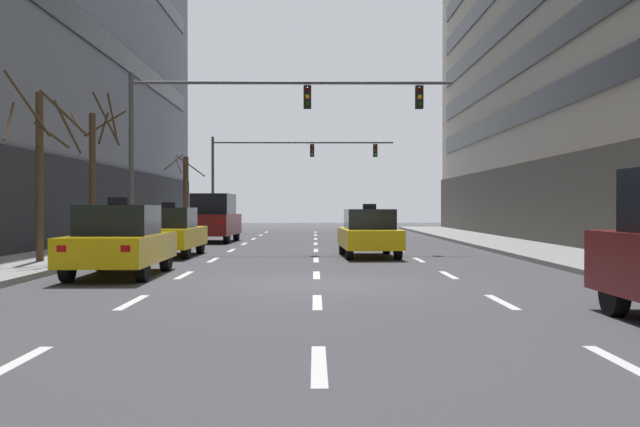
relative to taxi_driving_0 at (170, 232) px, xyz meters
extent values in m
plane|color=#424247|center=(4.82, -8.73, -0.79)|extent=(120.00, 120.00, 0.00)
cube|color=silver|center=(1.66, -16.73, -0.79)|extent=(0.16, 2.00, 0.01)
cube|color=silver|center=(1.66, -11.73, -0.79)|extent=(0.16, 2.00, 0.01)
cube|color=silver|center=(1.66, -6.73, -0.79)|extent=(0.16, 2.00, 0.01)
cube|color=silver|center=(1.66, -1.73, -0.79)|extent=(0.16, 2.00, 0.01)
cube|color=silver|center=(1.66, 3.27, -0.79)|extent=(0.16, 2.00, 0.01)
cube|color=silver|center=(1.66, 8.27, -0.79)|extent=(0.16, 2.00, 0.01)
cube|color=silver|center=(1.66, 13.27, -0.79)|extent=(0.16, 2.00, 0.01)
cube|color=silver|center=(1.66, 18.27, -0.79)|extent=(0.16, 2.00, 0.01)
cube|color=silver|center=(1.66, 23.27, -0.79)|extent=(0.16, 2.00, 0.01)
cube|color=silver|center=(4.82, -16.73, -0.79)|extent=(0.16, 2.00, 0.01)
cube|color=silver|center=(4.82, -11.73, -0.79)|extent=(0.16, 2.00, 0.01)
cube|color=silver|center=(4.82, -6.73, -0.79)|extent=(0.16, 2.00, 0.01)
cube|color=silver|center=(4.82, -1.73, -0.79)|extent=(0.16, 2.00, 0.01)
cube|color=silver|center=(4.82, 3.27, -0.79)|extent=(0.16, 2.00, 0.01)
cube|color=silver|center=(4.82, 8.27, -0.79)|extent=(0.16, 2.00, 0.01)
cube|color=silver|center=(4.82, 13.27, -0.79)|extent=(0.16, 2.00, 0.01)
cube|color=silver|center=(4.82, 18.27, -0.79)|extent=(0.16, 2.00, 0.01)
cube|color=silver|center=(4.82, 23.27, -0.79)|extent=(0.16, 2.00, 0.01)
cube|color=silver|center=(7.97, -16.73, -0.79)|extent=(0.16, 2.00, 0.01)
cube|color=silver|center=(7.97, -11.73, -0.79)|extent=(0.16, 2.00, 0.01)
cube|color=silver|center=(7.97, -6.73, -0.79)|extent=(0.16, 2.00, 0.01)
cube|color=silver|center=(7.97, -1.73, -0.79)|extent=(0.16, 2.00, 0.01)
cube|color=silver|center=(7.97, 3.27, -0.79)|extent=(0.16, 2.00, 0.01)
cube|color=silver|center=(7.97, 8.27, -0.79)|extent=(0.16, 2.00, 0.01)
cube|color=silver|center=(7.97, 13.27, -0.79)|extent=(0.16, 2.00, 0.01)
cube|color=silver|center=(7.97, 18.27, -0.79)|extent=(0.16, 2.00, 0.01)
cube|color=silver|center=(7.97, 23.27, -0.79)|extent=(0.16, 2.00, 0.01)
cylinder|color=black|center=(-0.76, 1.38, -0.47)|extent=(0.22, 0.65, 0.64)
cylinder|color=black|center=(0.80, 1.35, -0.47)|extent=(0.22, 0.65, 0.64)
cylinder|color=black|center=(-0.80, -1.25, -0.47)|extent=(0.22, 0.65, 0.64)
cylinder|color=black|center=(0.76, -1.27, -0.47)|extent=(0.22, 0.65, 0.64)
cube|color=yellow|center=(0.00, 0.05, -0.16)|extent=(1.86, 4.31, 0.62)
cube|color=black|center=(0.00, -0.14, 0.48)|extent=(1.59, 1.87, 0.66)
cube|color=white|center=(-0.59, 2.16, -0.05)|extent=(0.20, 0.08, 0.14)
cube|color=red|center=(-0.66, -2.04, -0.05)|extent=(0.20, 0.08, 0.14)
cube|color=white|center=(0.66, 2.14, -0.05)|extent=(0.20, 0.08, 0.14)
cube|color=red|center=(0.59, -2.06, -0.05)|extent=(0.20, 0.08, 0.14)
cube|color=black|center=(0.00, -0.14, 0.90)|extent=(0.43, 0.20, 0.18)
cylinder|color=black|center=(5.73, 0.94, -0.48)|extent=(0.23, 0.63, 0.62)
cylinder|color=black|center=(7.23, 1.00, -0.48)|extent=(0.23, 0.63, 0.62)
cylinder|color=black|center=(5.84, -1.61, -0.48)|extent=(0.23, 0.63, 0.62)
cylinder|color=black|center=(7.35, -1.54, -0.48)|extent=(0.23, 0.63, 0.62)
cube|color=yellow|center=(6.54, -0.30, -0.18)|extent=(1.92, 4.22, 0.60)
cube|color=black|center=(6.54, -0.49, 0.44)|extent=(1.59, 1.86, 0.64)
cube|color=white|center=(5.84, 1.71, -0.07)|extent=(0.19, 0.08, 0.13)
cube|color=red|center=(6.02, -2.36, -0.07)|extent=(0.19, 0.08, 0.13)
cube|color=white|center=(7.05, 1.76, -0.07)|extent=(0.19, 0.08, 0.13)
cube|color=red|center=(7.23, -2.31, -0.07)|extent=(0.19, 0.08, 0.13)
cube|color=black|center=(6.54, -0.49, 0.85)|extent=(0.42, 0.21, 0.17)
cylinder|color=black|center=(-0.68, 11.34, -0.45)|extent=(0.26, 0.70, 0.69)
cylinder|color=black|center=(1.00, 11.27, -0.45)|extent=(0.26, 0.70, 0.69)
cylinder|color=black|center=(-0.80, 8.51, -0.45)|extent=(0.26, 0.70, 0.69)
cylinder|color=black|center=(0.88, 8.44, -0.45)|extent=(0.26, 0.70, 0.69)
cube|color=maroon|center=(0.10, 9.89, 0.03)|extent=(2.13, 4.70, 0.94)
cube|color=black|center=(0.10, 9.89, 0.97)|extent=(1.79, 2.80, 0.94)
cube|color=white|center=(-0.48, 12.19, 0.19)|extent=(0.21, 0.09, 0.15)
cube|color=red|center=(-0.67, 7.65, 0.19)|extent=(0.21, 0.09, 0.15)
cube|color=white|center=(0.87, 12.13, 0.19)|extent=(0.21, 0.09, 0.15)
cube|color=red|center=(0.68, 7.60, 0.19)|extent=(0.21, 0.09, 0.15)
cylinder|color=black|center=(-0.62, -5.59, -0.46)|extent=(0.23, 0.67, 0.67)
cylinder|color=black|center=(1.00, -5.57, -0.46)|extent=(0.23, 0.67, 0.67)
cylinder|color=black|center=(-0.58, -8.32, -0.46)|extent=(0.23, 0.67, 0.67)
cylinder|color=black|center=(1.04, -8.30, -0.46)|extent=(0.23, 0.67, 0.67)
cube|color=yellow|center=(0.21, -6.94, -0.13)|extent=(1.92, 4.48, 0.65)
cube|color=black|center=(0.21, -7.15, 0.53)|extent=(1.65, 1.95, 0.69)
cube|color=white|center=(-0.47, -4.77, -0.02)|extent=(0.20, 0.08, 0.14)
cube|color=red|center=(-0.41, -9.14, -0.02)|extent=(0.20, 0.08, 0.14)
cube|color=white|center=(0.83, -4.75, -0.02)|extent=(0.20, 0.08, 0.14)
cube|color=red|center=(0.89, -9.12, -0.02)|extent=(0.20, 0.08, 0.14)
cube|color=black|center=(0.21, -7.15, 0.97)|extent=(0.45, 0.21, 0.18)
cylinder|color=black|center=(9.23, -13.37, -0.45)|extent=(0.23, 0.68, 0.68)
cube|color=white|center=(9.38, -12.54, 0.17)|extent=(0.21, 0.08, 0.14)
cylinder|color=#4C4C51|center=(-1.89, 2.56, 2.52)|extent=(0.18, 0.18, 6.35)
cylinder|color=#4C4C51|center=(3.93, 2.56, 5.35)|extent=(11.63, 0.12, 0.12)
cube|color=black|center=(4.51, 2.56, 4.83)|extent=(0.28, 0.24, 0.84)
sphere|color=#4B0704|center=(4.51, 2.42, 5.09)|extent=(0.17, 0.17, 0.17)
sphere|color=orange|center=(4.51, 2.42, 4.83)|extent=(0.17, 0.17, 0.17)
sphere|color=#073E10|center=(4.51, 2.42, 4.57)|extent=(0.17, 0.17, 0.17)
cube|color=black|center=(8.58, 2.56, 4.83)|extent=(0.28, 0.24, 0.84)
sphere|color=#4B0704|center=(8.58, 2.42, 5.09)|extent=(0.17, 0.17, 0.17)
sphere|color=orange|center=(8.58, 2.42, 4.83)|extent=(0.17, 0.17, 0.17)
sphere|color=#073E10|center=(8.58, 2.42, 4.57)|extent=(0.17, 0.17, 0.17)
cylinder|color=#4C4C51|center=(-1.89, 24.02, 2.39)|extent=(0.18, 0.18, 6.08)
cylinder|color=#4C4C51|center=(4.02, 24.02, 5.05)|extent=(11.81, 0.12, 0.12)
cube|color=black|center=(4.61, 24.02, 4.53)|extent=(0.28, 0.24, 0.84)
sphere|color=#4B0704|center=(4.61, 23.88, 4.79)|extent=(0.17, 0.17, 0.17)
sphere|color=#523505|center=(4.61, 23.88, 4.53)|extent=(0.17, 0.17, 0.17)
sphere|color=green|center=(4.61, 23.88, 4.27)|extent=(0.17, 0.17, 0.17)
cube|color=black|center=(8.74, 24.02, 4.53)|extent=(0.28, 0.24, 0.84)
sphere|color=#4B0704|center=(8.74, 23.88, 4.79)|extent=(0.17, 0.17, 0.17)
sphere|color=#523505|center=(8.74, 23.88, 4.53)|extent=(0.17, 0.17, 0.17)
sphere|color=green|center=(8.74, 23.88, 4.27)|extent=(0.17, 0.17, 0.17)
cylinder|color=#4C3823|center=(-2.80, 19.14, 1.57)|extent=(0.31, 0.31, 4.44)
cylinder|color=#42301E|center=(-2.38, 18.39, 3.19)|extent=(1.57, 0.92, 1.21)
cylinder|color=#42301E|center=(-3.58, 19.54, 3.50)|extent=(0.87, 1.63, 1.07)
cylinder|color=#42301E|center=(-3.19, 18.91, 3.27)|extent=(0.54, 0.86, 0.94)
cylinder|color=#4C3823|center=(-2.80, -3.93, 1.67)|extent=(0.21, 0.21, 4.64)
cylinder|color=#42301E|center=(-1.98, -4.29, 3.35)|extent=(0.79, 1.69, 1.07)
cylinder|color=#42301E|center=(-2.34, -4.23, 2.78)|extent=(0.67, 0.98, 0.65)
cylinder|color=#42301E|center=(-2.89, -4.57, 3.60)|extent=(1.34, 0.26, 1.82)
cylinder|color=#42301E|center=(-1.99, -4.02, 3.01)|extent=(0.25, 1.67, 1.32)
cylinder|color=#42301E|center=(-3.55, -4.11, 3.19)|extent=(0.44, 1.57, 1.23)
cylinder|color=#4C3823|center=(-2.80, 0.89, 1.68)|extent=(0.22, 0.22, 4.67)
cylinder|color=#42301E|center=(-2.10, 0.91, 3.84)|extent=(0.11, 1.44, 1.58)
cylinder|color=#42301E|center=(-2.24, 0.61, 3.79)|extent=(0.66, 1.20, 1.71)
cylinder|color=#42301E|center=(-3.23, 0.58, 3.69)|extent=(0.70, 0.94, 0.76)
cylinder|color=#42301E|center=(-2.49, 1.14, 3.53)|extent=(0.58, 0.70, 1.06)
cylinder|color=#42301E|center=(-2.59, 1.68, 3.76)|extent=(1.63, 0.49, 0.90)
camera|label=1|loc=(4.77, -24.31, 0.83)|focal=41.51mm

